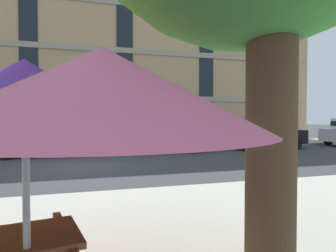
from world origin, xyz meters
TOP-DOWN VIEW (x-y plane):
  - ground_plane at (0.00, 0.00)m, footprint 120.00×120.00m
  - sidewalk_far at (0.00, 6.80)m, footprint 56.00×3.60m
  - apartment_building at (-0.00, 14.99)m, footprint 36.09×12.08m
  - sedan_red at (-1.87, 3.70)m, footprint 4.40×1.98m
  - pickup_silver at (3.81, 3.70)m, footprint 5.10×2.12m
  - sedan_black at (10.53, 3.70)m, footprint 4.40×1.98m
  - street_tree_middle at (0.98, 6.50)m, footprint 1.80×1.82m
  - patio_umbrella at (-0.48, -9.00)m, footprint 4.09×3.80m

SIDE VIEW (x-z plane):
  - ground_plane at x=0.00m, z-range 0.00..0.00m
  - sidewalk_far at x=0.00m, z-range 0.00..0.12m
  - sedan_red at x=-1.87m, z-range 0.06..1.84m
  - sedan_black at x=10.53m, z-range 0.06..1.84m
  - pickup_silver at x=3.81m, z-range -0.07..2.13m
  - patio_umbrella at x=-0.48m, z-range 0.84..3.15m
  - street_tree_middle at x=0.98m, z-range 1.01..5.23m
  - apartment_building at x=0.00m, z-range 0.00..12.80m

